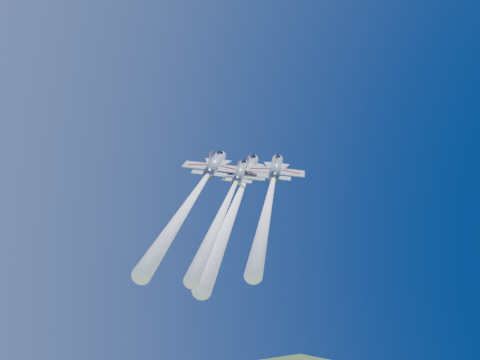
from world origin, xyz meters
TOP-DOWN VIEW (x-y plane):
  - jet_lead at (-7.63, -9.63)m, footprint 30.99×35.32m
  - jet_left at (-15.11, -9.39)m, footprint 28.65×32.54m
  - jet_right at (-6.36, -15.84)m, footprint 27.59×31.33m
  - jet_slot at (-12.09, -12.99)m, footprint 26.09×29.80m

SIDE VIEW (x-z plane):
  - jet_slot at x=-12.09m, z-range 77.90..111.62m
  - jet_right at x=-6.36m, z-range 78.78..112.72m
  - jet_lead at x=-7.63m, z-range 76.11..115.46m
  - jet_left at x=-15.11m, z-range 78.60..113.89m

